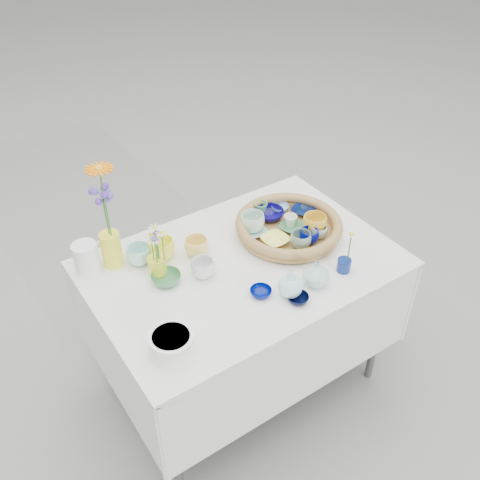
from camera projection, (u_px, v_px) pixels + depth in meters
ground at (242, 378)px, 2.70m from camera, size 80.00×80.00×0.00m
display_table at (242, 378)px, 2.70m from camera, size 1.26×0.86×0.77m
wicker_tray at (289, 227)px, 2.36m from camera, size 0.47×0.47×0.08m
tray_ceramic_0 at (270, 214)px, 2.44m from camera, size 0.14×0.14×0.04m
tray_ceramic_1 at (303, 211)px, 2.48m from camera, size 0.14×0.14×0.03m
tray_ceramic_2 at (314, 224)px, 2.34m from camera, size 0.13×0.13×0.08m
tray_ceramic_3 at (292, 228)px, 2.37m from camera, size 0.14×0.14×0.03m
tray_ceramic_4 at (301, 240)px, 2.26m from camera, size 0.11×0.11×0.07m
tray_ceramic_5 at (256, 232)px, 2.35m from camera, size 0.10×0.10×0.02m
tray_ceramic_6 at (253, 222)px, 2.35m from camera, size 0.11×0.11×0.08m
tray_ceramic_7 at (290, 221)px, 2.39m from camera, size 0.06×0.06×0.06m
tray_ceramic_8 at (280, 208)px, 2.50m from camera, size 0.10×0.10×0.03m
tray_ceramic_9 at (309, 236)px, 2.29m from camera, size 0.10×0.10×0.07m
tray_ceramic_10 at (275, 240)px, 2.30m from camera, size 0.12×0.12×0.03m
tray_ceramic_11 at (319, 232)px, 2.32m from camera, size 0.08×0.08×0.06m
tray_ceramic_12 at (261, 208)px, 2.47m from camera, size 0.07×0.07×0.06m
loose_ceramic_0 at (161, 249)px, 2.23m from camera, size 0.15×0.15×0.09m
loose_ceramic_1 at (197, 247)px, 2.25m from camera, size 0.13×0.13×0.08m
loose_ceramic_2 at (166, 278)px, 2.12m from camera, size 0.13×0.13×0.04m
loose_ceramic_3 at (203, 268)px, 2.14m from camera, size 0.10×0.10×0.08m
loose_ceramic_4 at (261, 292)px, 2.07m from camera, size 0.10×0.10×0.03m
loose_ceramic_5 at (139, 255)px, 2.21m from camera, size 0.12×0.12×0.08m
loose_ceramic_6 at (298, 298)px, 2.04m from camera, size 0.09×0.09×0.03m
fluted_bowl at (172, 344)px, 1.82m from camera, size 0.20×0.20×0.08m
bud_vase_paleblue at (291, 281)px, 2.03m from camera, size 0.12×0.12×0.15m
bud_vase_seafoam at (316, 273)px, 2.09m from camera, size 0.12×0.12×0.11m
bud_vase_cobalt at (344, 265)px, 2.17m from camera, size 0.07×0.07×0.06m
single_daisy at (349, 247)px, 2.12m from camera, size 0.08×0.08×0.14m
tall_vase_yellow at (112, 249)px, 2.18m from camera, size 0.10×0.10×0.15m
gerbera at (105, 203)px, 2.03m from camera, size 0.15×0.15×0.32m
hydrangea at (106, 215)px, 2.08m from camera, size 0.08×0.08×0.25m
white_pitcher at (86, 258)px, 2.15m from camera, size 0.16×0.14×0.14m
daisy_cup at (157, 266)px, 2.15m from camera, size 0.09×0.09×0.08m
daisy_posy at (156, 245)px, 2.07m from camera, size 0.08×0.08×0.15m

